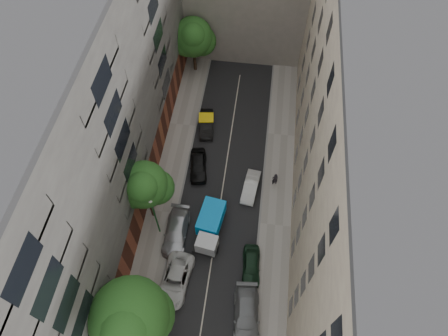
% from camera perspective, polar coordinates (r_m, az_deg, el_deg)
% --- Properties ---
extents(ground, '(120.00, 120.00, 0.00)m').
position_cam_1_polar(ground, '(38.83, -0.86, -7.25)').
color(ground, '#4C4C49').
rests_on(ground, ground).
extents(road_surface, '(8.00, 44.00, 0.02)m').
position_cam_1_polar(road_surface, '(38.82, -0.86, -7.25)').
color(road_surface, black).
rests_on(road_surface, ground).
extents(sidewalk_left, '(3.00, 44.00, 0.15)m').
position_cam_1_polar(sidewalk_left, '(39.54, -8.83, -6.20)').
color(sidewalk_left, gray).
rests_on(sidewalk_left, ground).
extents(sidewalk_right, '(3.00, 44.00, 0.15)m').
position_cam_1_polar(sidewalk_right, '(38.76, 7.30, -8.09)').
color(sidewalk_right, gray).
rests_on(sidewalk_right, ground).
extents(building_left, '(8.00, 44.00, 20.00)m').
position_cam_1_polar(building_left, '(33.05, -20.37, 3.09)').
color(building_left, '#4A4745').
rests_on(building_left, ground).
extents(building_right, '(8.00, 44.00, 20.00)m').
position_cam_1_polar(building_right, '(31.14, 19.37, -1.09)').
color(building_right, beige).
rests_on(building_right, ground).
extents(tarp_truck, '(2.64, 5.22, 2.30)m').
position_cam_1_polar(tarp_truck, '(37.12, -2.01, -8.25)').
color(tarp_truck, black).
rests_on(tarp_truck, ground).
extents(car_left_2, '(2.81, 5.28, 1.41)m').
position_cam_1_polar(car_left_2, '(36.09, -6.96, -15.60)').
color(car_left_2, silver).
rests_on(car_left_2, ground).
extents(car_left_3, '(2.12, 5.15, 1.49)m').
position_cam_1_polar(car_left_3, '(37.68, -6.85, -9.05)').
color(car_left_3, '#B5B6BA').
rests_on(car_left_3, ground).
extents(car_left_4, '(2.39, 4.45, 1.44)m').
position_cam_1_polar(car_left_4, '(41.14, -3.71, 0.38)').
color(car_left_4, black).
rests_on(car_left_4, ground).
extents(car_left_5, '(2.00, 4.28, 1.36)m').
position_cam_1_polar(car_left_5, '(44.45, -2.51, 6.31)').
color(car_left_5, black).
rests_on(car_left_5, ground).
extents(car_right_1, '(2.59, 5.38, 1.51)m').
position_cam_1_polar(car_right_1, '(35.06, 3.23, -20.30)').
color(car_right_1, slate).
rests_on(car_right_1, ground).
extents(car_right_2, '(1.82, 3.98, 1.32)m').
position_cam_1_polar(car_right_2, '(36.38, 3.91, -13.75)').
color(car_right_2, black).
rests_on(car_right_2, ground).
extents(car_right_3, '(1.79, 3.99, 1.27)m').
position_cam_1_polar(car_right_3, '(39.88, 3.83, -2.69)').
color(car_right_3, silver).
rests_on(car_right_3, ground).
extents(tree_near, '(5.88, 5.69, 8.64)m').
position_cam_1_polar(tree_near, '(30.55, -13.15, -20.25)').
color(tree_near, '#382619').
rests_on(tree_near, sidewalk_left).
extents(tree_mid, '(4.62, 4.24, 7.95)m').
position_cam_1_polar(tree_mid, '(34.71, -11.19, -2.64)').
color(tree_mid, '#382619').
rests_on(tree_mid, sidewalk_left).
extents(tree_far, '(4.92, 4.58, 7.20)m').
position_cam_1_polar(tree_far, '(48.16, -4.35, 17.94)').
color(tree_far, '#382619').
rests_on(tree_far, sidewalk_left).
extents(lamp_post, '(0.36, 0.36, 6.10)m').
position_cam_1_polar(lamp_post, '(35.21, -9.95, -6.33)').
color(lamp_post, '#1B6128').
rests_on(lamp_post, sidewalk_left).
extents(pedestrian, '(0.73, 0.60, 1.74)m').
position_cam_1_polar(pedestrian, '(40.13, 7.29, -1.59)').
color(pedestrian, black).
rests_on(pedestrian, sidewalk_right).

